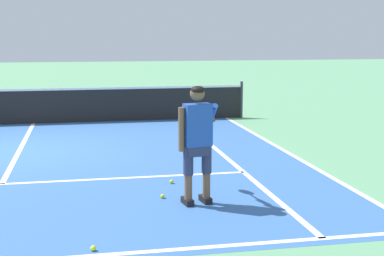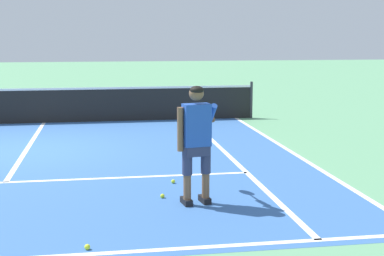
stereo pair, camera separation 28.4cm
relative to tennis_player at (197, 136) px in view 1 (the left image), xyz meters
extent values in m
plane|color=#609E70|center=(-2.92, 4.27, -0.99)|extent=(80.00, 80.00, 0.00)
cube|color=#3866A8|center=(-2.92, 3.19, -0.99)|extent=(10.98, 10.13, 0.00)
cube|color=white|center=(-2.92, 1.66, -0.99)|extent=(8.23, 0.10, 0.01)
cube|color=white|center=(-2.92, 4.86, -0.99)|extent=(0.10, 6.40, 0.01)
cube|color=white|center=(1.19, 3.19, -0.99)|extent=(0.10, 9.73, 0.01)
cube|color=white|center=(2.57, 3.19, -0.99)|extent=(0.10, 9.73, 0.01)
cylinder|color=#333338|center=(3.02, 8.06, -0.45)|extent=(0.08, 0.08, 1.07)
cube|color=black|center=(-2.92, 8.06, -0.53)|extent=(11.84, 0.02, 0.91)
cube|color=white|center=(-2.92, 8.06, -0.05)|extent=(11.84, 0.03, 0.06)
cube|color=black|center=(-0.15, -0.01, -0.94)|extent=(0.15, 0.29, 0.09)
cube|color=black|center=(0.13, 0.03, -0.94)|extent=(0.15, 0.29, 0.09)
cylinder|color=brown|center=(-0.14, -0.05, -0.72)|extent=(0.11, 0.11, 0.36)
cylinder|color=#2D3351|center=(-0.14, -0.05, -0.33)|extent=(0.14, 0.14, 0.41)
cylinder|color=brown|center=(0.14, -0.01, -0.72)|extent=(0.11, 0.11, 0.36)
cylinder|color=#2D3351|center=(0.14, -0.01, -0.33)|extent=(0.14, 0.14, 0.41)
cube|color=#2D3351|center=(0.00, -0.03, -0.17)|extent=(0.37, 0.25, 0.20)
cube|color=#234CAD|center=(0.00, -0.03, 0.17)|extent=(0.41, 0.28, 0.60)
cylinder|color=brown|center=(-0.24, -0.07, 0.12)|extent=(0.09, 0.09, 0.62)
cylinder|color=#234CAD|center=(0.24, 0.10, 0.32)|extent=(0.13, 0.27, 0.29)
cylinder|color=brown|center=(0.25, 0.32, 0.18)|extent=(0.13, 0.30, 0.14)
sphere|color=brown|center=(0.00, -0.02, 0.62)|extent=(0.21, 0.21, 0.21)
ellipsoid|color=black|center=(0.00, -0.04, 0.67)|extent=(0.23, 0.23, 0.12)
cylinder|color=#232326|center=(0.23, 0.54, 0.15)|extent=(0.06, 0.20, 0.03)
cylinder|color=#1E479E|center=(0.20, 0.68, 0.15)|extent=(0.04, 0.10, 0.02)
torus|color=#1E479E|center=(0.17, 0.87, 0.15)|extent=(0.07, 0.30, 0.30)
cylinder|color=silver|center=(0.17, 0.87, 0.15)|extent=(0.05, 0.25, 0.25)
sphere|color=#CCE02D|center=(-0.19, 1.16, -0.96)|extent=(0.07, 0.07, 0.07)
sphere|color=#CCE02D|center=(-0.45, 0.35, -0.96)|extent=(0.07, 0.07, 0.07)
sphere|color=#CCE02D|center=(-1.52, -1.53, -0.96)|extent=(0.07, 0.07, 0.07)
camera|label=1|loc=(-1.59, -7.58, 1.42)|focal=51.93mm
camera|label=2|loc=(-1.31, -7.63, 1.42)|focal=51.93mm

